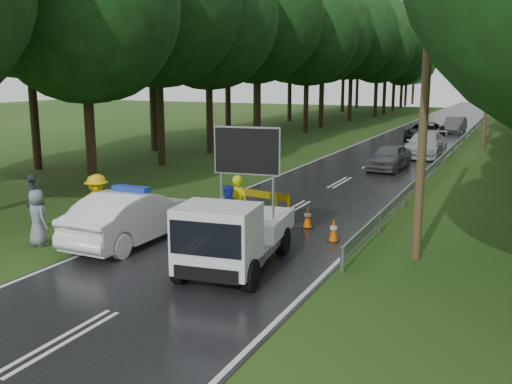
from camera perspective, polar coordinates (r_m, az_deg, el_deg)
The scene contains 24 objects.
ground at distance 16.27m, azimuth -4.05°, elevation -6.19°, with size 160.00×160.00×0.00m, color #1A4112.
road at distance 44.44m, azimuth 15.20°, elevation 4.81°, with size 7.00×140.00×0.02m, color black.
guardrail at distance 43.57m, azimuth 19.96°, elevation 5.11°, with size 0.12×60.06×0.70m.
utility_pole_near at distance 15.69m, azimuth 16.69°, elevation 11.49°, with size 1.40×0.24×10.00m.
utility_pole_mid at distance 41.57m, azimuth 22.26°, elevation 10.91°, with size 1.40×0.24×10.00m.
utility_pole_far at distance 67.55m, azimuth 23.55°, elevation 10.76°, with size 1.40×0.24×10.00m.
tree_left_near at distance 22.86m, azimuth -22.74°, elevation 17.24°, with size 7.92×7.92×11.52m.
police_sedan at distance 17.49m, azimuth -12.27°, elevation -2.47°, with size 1.70×4.80×1.74m.
work_truck at distance 14.65m, azimuth -2.33°, elevation -4.23°, with size 2.55×4.71×3.58m.
barrier at distance 19.75m, azimuth 0.23°, elevation -0.58°, with size 2.53×0.46×1.05m.
officer at distance 17.87m, azimuth -1.90°, elevation -1.33°, with size 0.71×0.46×1.94m, color #D5D10B.
civilian at distance 17.45m, azimuth -2.60°, elevation -2.07°, with size 0.82×0.64×1.69m, color #18269D.
bystander_left at distance 18.36m, azimuth -15.56°, elevation -1.33°, with size 1.28×0.74×1.98m, color yellow.
bystander_mid at distance 19.90m, azimuth -21.37°, elevation -0.92°, with size 1.08×0.45×1.85m, color #404347.
bystander_right at distance 18.00m, azimuth -21.01°, elevation -2.41°, with size 0.83×0.54×1.69m, color slate.
queue_car_first at distance 31.19m, azimuth 13.20°, elevation 3.44°, with size 1.64×4.08×1.39m, color #464A4F.
queue_car_second at distance 36.89m, azimuth 16.56°, elevation 4.57°, with size 2.09×5.13×1.49m, color #B0B4B8.
queue_car_third at distance 45.39m, azimuth 16.51°, elevation 5.79°, with size 2.42×5.26×1.46m, color black.
queue_car_fourth at distance 52.88m, azimuth 19.27°, elevation 6.35°, with size 1.47×4.22×1.39m, color #3E4146.
cone_near_left at distance 17.14m, azimuth -16.52°, elevation -4.53°, with size 0.33×0.33×0.71m.
cone_center at distance 16.63m, azimuth -7.00°, elevation -4.41°, with size 0.39×0.39×0.83m.
cone_far at distance 18.87m, azimuth 5.18°, elevation -2.56°, with size 0.35×0.35×0.75m.
cone_left_mid at distance 18.21m, azimuth -8.01°, elevation -3.27°, with size 0.32×0.32×0.67m.
cone_right at distance 17.45m, azimuth 7.77°, elevation -3.83°, with size 0.35×0.35×0.73m.
Camera 1 is at (7.60, -13.50, 4.97)m, focal length 40.00 mm.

